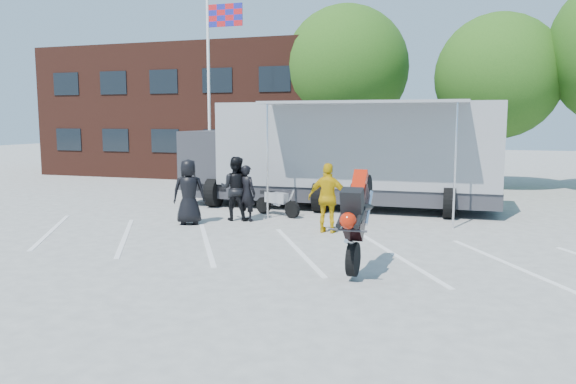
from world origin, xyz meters
The scene contains 13 objects.
ground centered at (0.00, 0.00, 0.00)m, with size 100.00×100.00×0.00m, color #AAA9A4.
parking_bay_lines centered at (0.00, 1.00, 0.01)m, with size 18.00×5.00×0.01m, color white.
office_building centered at (-10.00, 18.00, 3.50)m, with size 18.00×8.00×7.00m, color #431E15.
flagpole centered at (-6.24, 10.00, 5.05)m, with size 1.61×0.12×8.00m.
tree_left centered at (-2.00, 16.00, 5.57)m, with size 6.12×6.12×8.64m.
tree_mid centered at (5.00, 15.00, 4.94)m, with size 5.44×5.44×7.68m.
transporter_truck centered at (-0.22, 7.57, 0.00)m, with size 11.50×5.54×3.66m, color gray, non-canonical shape.
parked_motorcycle centered at (-1.82, 5.32, 0.00)m, with size 0.62×1.86×0.98m, color silver, non-canonical shape.
stunt_bike_rider centered at (2.00, -0.35, 0.00)m, with size 0.89×1.90×2.23m, color black, non-canonical shape.
spectator_leather_a centered at (-3.82, 3.12, 0.97)m, with size 0.95×0.62×1.94m, color black.
spectator_leather_b centered at (-2.41, 4.15, 0.86)m, with size 0.63×0.41×1.72m, color black.
spectator_leather_c centered at (-2.79, 4.19, 0.98)m, with size 0.96×0.75×1.97m, color black.
spectator_hivis centered at (0.40, 3.21, 0.96)m, with size 1.12×0.47×1.92m, color gold.
Camera 1 is at (4.12, -11.53, 3.09)m, focal length 35.00 mm.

